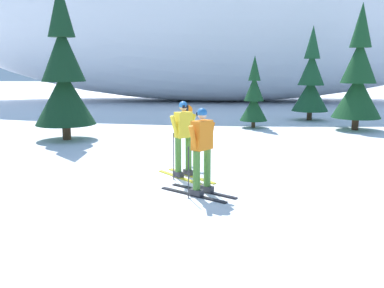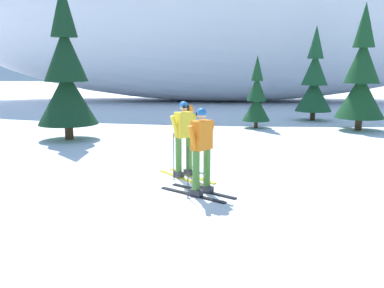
{
  "view_description": "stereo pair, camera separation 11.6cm",
  "coord_description": "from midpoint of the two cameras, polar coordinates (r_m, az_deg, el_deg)",
  "views": [
    {
      "loc": [
        1.89,
        -9.7,
        2.71
      ],
      "look_at": [
        1.46,
        -0.05,
        0.95
      ],
      "focal_mm": 40.96,
      "sensor_mm": 36.0,
      "label": 1
    },
    {
      "loc": [
        2.01,
        -9.69,
        2.71
      ],
      "look_at": [
        1.46,
        -0.05,
        0.95
      ],
      "focal_mm": 40.96,
      "sensor_mm": 36.0,
      "label": 2
    }
  ],
  "objects": [
    {
      "name": "pine_tree_far_left",
      "position": [
        16.45,
        -15.87,
        8.65
      ],
      "size": [
        2.16,
        2.16,
        5.59
      ],
      "color": "#47301E",
      "rests_on": "ground"
    },
    {
      "name": "pine_tree_far_right",
      "position": [
        19.38,
        21.37,
        8.02
      ],
      "size": [
        2.0,
        2.0,
        5.17
      ],
      "color": "#47301E",
      "rests_on": "ground"
    },
    {
      "name": "pine_tree_center_right",
      "position": [
        22.18,
        15.78,
        7.87
      ],
      "size": [
        1.75,
        1.75,
        4.54
      ],
      "color": "#47301E",
      "rests_on": "ground"
    },
    {
      "name": "trail_marker_post",
      "position": [
        11.9,
        -0.21,
        1.69
      ],
      "size": [
        0.28,
        0.07,
        1.64
      ],
      "color": "black",
      "rests_on": "ground"
    },
    {
      "name": "skier_orange_jacket",
      "position": [
        9.08,
        1.59,
        -0.67
      ],
      "size": [
        1.65,
        1.38,
        1.83
      ],
      "color": "black",
      "rests_on": "ground"
    },
    {
      "name": "snow_ridge_background",
      "position": [
        33.09,
        4.12,
        18.05
      ],
      "size": [
        43.21,
        14.53,
        14.32
      ],
      "primitive_type": "ellipsoid",
      "color": "white",
      "rests_on": "ground"
    },
    {
      "name": "skier_yellow_jacket",
      "position": [
        10.54,
        -0.74,
        0.8
      ],
      "size": [
        1.47,
        1.64,
        1.85
      ],
      "color": "gold",
      "rests_on": "ground"
    },
    {
      "name": "ground_plane",
      "position": [
        10.26,
        -7.87,
        -5.09
      ],
      "size": [
        120.0,
        120.0,
        0.0
      ],
      "primitive_type": "plane",
      "color": "white"
    },
    {
      "name": "pine_tree_center_left",
      "position": [
        19.04,
        8.58,
        5.96
      ],
      "size": [
        1.19,
        1.19,
        3.09
      ],
      "color": "#47301E",
      "rests_on": "ground"
    }
  ]
}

